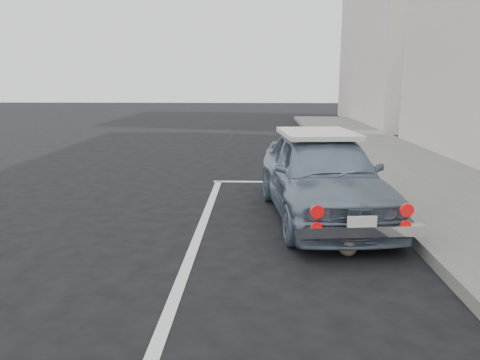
{
  "coord_description": "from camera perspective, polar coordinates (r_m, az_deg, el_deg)",
  "views": [
    {
      "loc": [
        -0.13,
        -2.76,
        2.03
      ],
      "look_at": [
        -0.35,
        3.18,
        0.75
      ],
      "focal_mm": 35.0,
      "sensor_mm": 36.0,
      "label": 1
    }
  ],
  "objects": [
    {
      "name": "building_far",
      "position": [
        23.75,
        18.67,
        16.27
      ],
      "size": [
        3.5,
        10.0,
        8.0
      ],
      "primitive_type": "cube",
      "color": "beige",
      "rests_on": "ground"
    },
    {
      "name": "cat",
      "position": [
        5.68,
        13.01,
        -7.75
      ],
      "size": [
        0.27,
        0.52,
        0.28
      ],
      "rotation": [
        0.0,
        0.0,
        -0.13
      ],
      "color": "#726656",
      "rests_on": "ground"
    },
    {
      "name": "pline_side",
      "position": [
        6.16,
        -5.25,
        -7.13
      ],
      "size": [
        0.12,
        7.0,
        0.01
      ],
      "primitive_type": "cube",
      "color": "silver",
      "rests_on": "ground"
    },
    {
      "name": "pline_front",
      "position": [
        9.5,
        5.83,
        -0.25
      ],
      "size": [
        3.0,
        0.12,
        0.01
      ],
      "primitive_type": "cube",
      "color": "silver",
      "rests_on": "ground"
    },
    {
      "name": "retro_coupe",
      "position": [
        7.05,
        9.95,
        0.69
      ],
      "size": [
        1.9,
        3.93,
        1.29
      ],
      "rotation": [
        0.0,
        0.0,
        0.1
      ],
      "color": "slate",
      "rests_on": "ground"
    }
  ]
}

